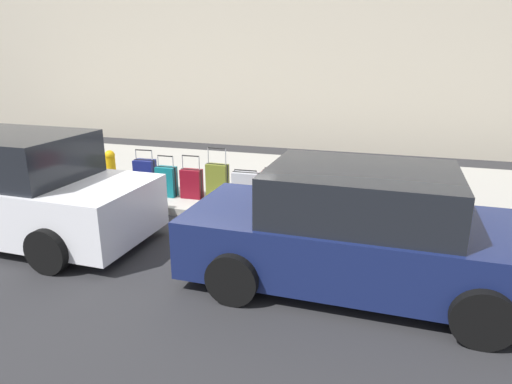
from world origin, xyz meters
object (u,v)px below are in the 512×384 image
suitcase_maroon_6 (192,184)px  suitcase_black_2 (309,194)px  suitcase_red_3 (276,189)px  fire_hydrant (111,170)px  suitcase_teal_7 (167,181)px  parked_car_white_1 (15,190)px  suitcase_olive_5 (218,182)px  parked_car_navy_0 (358,232)px  suitcase_teal_0 (376,198)px  suitcase_silver_4 (246,188)px  bollard_post (75,174)px  suitcase_navy_8 (145,176)px  suitcase_navy_1 (342,197)px

suitcase_maroon_6 → suitcase_black_2: bearing=178.2°
suitcase_red_3 → fire_hydrant: size_ratio=0.90×
suitcase_teal_7 → parked_car_white_1: bearing=57.0°
suitcase_olive_5 → suitcase_teal_7: (1.06, 0.06, -0.06)m
suitcase_black_2 → parked_car_navy_0: 2.46m
suitcase_teal_0 → parked_car_navy_0: parked_car_navy_0 is taller
suitcase_black_2 → suitcase_olive_5: bearing=-2.8°
suitcase_silver_4 → suitcase_black_2: bearing=177.1°
suitcase_teal_0 → suitcase_teal_7: (4.01, 0.06, -0.02)m
bollard_post → parked_car_navy_0: (-5.94, 2.11, 0.25)m
suitcase_olive_5 → suitcase_navy_8: 1.58m
suitcase_teal_0 → suitcase_navy_1: size_ratio=0.83×
suitcase_maroon_6 → parked_car_white_1: (1.98, 2.29, 0.36)m
bollard_post → parked_car_white_1: 2.22m
suitcase_navy_1 → suitcase_navy_8: bearing=-1.6°
suitcase_navy_8 → parked_car_white_1: size_ratio=0.20×
suitcase_black_2 → suitcase_olive_5: size_ratio=0.65×
bollard_post → suitcase_olive_5: bearing=-176.4°
suitcase_navy_1 → suitcase_black_2: 0.58m
suitcase_teal_7 → suitcase_navy_8: 0.53m
suitcase_silver_4 → parked_car_navy_0: 3.21m
suitcase_olive_5 → suitcase_navy_8: bearing=-0.7°
suitcase_red_3 → suitcase_olive_5: suitcase_olive_5 is taller
suitcase_teal_0 → suitcase_navy_8: 4.54m
suitcase_navy_1 → fire_hydrant: fire_hydrant is taller
suitcase_olive_5 → bollard_post: (3.11, 0.20, -0.02)m
suitcase_navy_8 → parked_car_navy_0: parked_car_navy_0 is taller
parked_car_navy_0 → suitcase_navy_8: bearing=-27.9°
suitcase_navy_1 → parked_car_navy_0: (-0.45, 2.22, 0.28)m
suitcase_black_2 → parked_car_navy_0: parked_car_navy_0 is taller
suitcase_teal_0 → suitcase_navy_1: suitcase_navy_1 is taller
bollard_post → parked_car_white_1: parked_car_white_1 is taller
suitcase_black_2 → suitcase_teal_7: size_ratio=0.82×
suitcase_navy_1 → suitcase_silver_4: size_ratio=1.29×
suitcase_navy_1 → suitcase_silver_4: suitcase_navy_1 is taller
suitcase_red_3 → suitcase_navy_8: bearing=-2.8°
suitcase_teal_7 → suitcase_maroon_6: bearing=-175.0°
suitcase_teal_0 → bollard_post: 6.07m
suitcase_red_3 → suitcase_maroon_6: suitcase_maroon_6 is taller
suitcase_teal_0 → suitcase_black_2: suitcase_teal_0 is taller
parked_car_navy_0 → bollard_post: bearing=-19.6°
suitcase_red_3 → parked_car_white_1: size_ratio=0.17×
suitcase_teal_7 → parked_car_navy_0: size_ratio=0.19×
parked_car_white_1 → suitcase_olive_5: bearing=-137.5°
suitcase_olive_5 → suitcase_navy_8: size_ratio=1.16×
suitcase_silver_4 → parked_car_navy_0: size_ratio=0.15×
suitcase_teal_0 → suitcase_black_2: 1.16m
parked_car_white_1 → suitcase_red_3: bearing=-149.4°
suitcase_black_2 → suitcase_silver_4: 1.22m
suitcase_red_3 → suitcase_black_2: bearing=-177.4°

